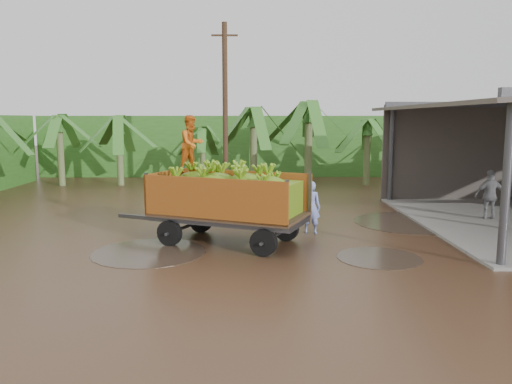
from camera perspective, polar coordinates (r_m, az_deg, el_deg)
ground at (r=15.24m, az=1.31°, el=-4.61°), size 100.00×100.00×0.00m
hedge_north at (r=30.93m, az=-3.39°, el=5.34°), size 22.00×3.00×3.60m
banana_trailer at (r=13.72m, az=-3.25°, el=-0.65°), size 5.74×3.49×3.52m
man_blue at (r=15.06m, az=6.28°, el=-1.73°), size 0.66×0.53×1.59m
man_grey at (r=18.48m, az=25.19°, el=-0.38°), size 1.04×0.47×1.74m
utility_pole at (r=23.29m, az=-3.54°, el=9.57°), size 1.20×0.24×7.73m
banana_plants at (r=23.24m, az=-9.88°, el=4.53°), size 24.90×20.39×4.41m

